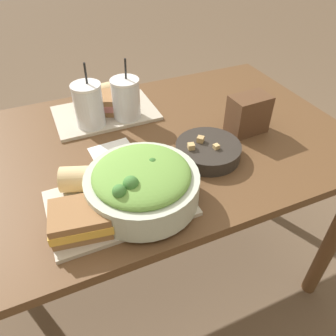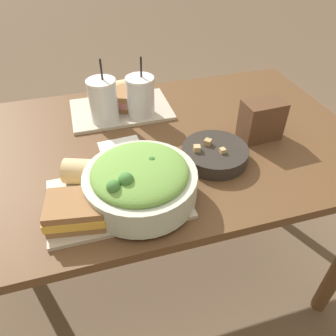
# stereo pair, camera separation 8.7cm
# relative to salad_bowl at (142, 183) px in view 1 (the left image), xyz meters

# --- Properties ---
(ground_plane) EXTENTS (12.00, 12.00, 0.00)m
(ground_plane) POSITION_rel_salad_bowl_xyz_m (0.08, 0.25, -0.84)
(ground_plane) COLOR brown
(dining_table) EXTENTS (1.43, 0.85, 0.77)m
(dining_table) POSITION_rel_salad_bowl_xyz_m (0.08, 0.25, -0.17)
(dining_table) COLOR brown
(dining_table) RESTS_ON ground_plane
(tray_near) EXTENTS (0.37, 0.24, 0.01)m
(tray_near) POSITION_rel_salad_bowl_xyz_m (-0.06, 0.01, -0.06)
(tray_near) COLOR #BCB29E
(tray_near) RESTS_ON dining_table
(tray_far) EXTENTS (0.37, 0.24, 0.01)m
(tray_far) POSITION_rel_salad_bowl_xyz_m (0.03, 0.49, -0.06)
(tray_far) COLOR #BCB29E
(tray_far) RESTS_ON dining_table
(salad_bowl) EXTENTS (0.30, 0.30, 0.13)m
(salad_bowl) POSITION_rel_salad_bowl_xyz_m (0.00, 0.00, 0.00)
(salad_bowl) COLOR beige
(salad_bowl) RESTS_ON tray_near
(soup_bowl) EXTENTS (0.20, 0.20, 0.06)m
(soup_bowl) POSITION_rel_salad_bowl_xyz_m (0.26, 0.11, -0.04)
(soup_bowl) COLOR #2D2823
(soup_bowl) RESTS_ON dining_table
(sandwich_near) EXTENTS (0.16, 0.13, 0.06)m
(sandwich_near) POSITION_rel_salad_bowl_xyz_m (-0.17, -0.04, -0.02)
(sandwich_near) COLOR olive
(sandwich_near) RESTS_ON tray_near
(baguette_near) EXTENTS (0.17, 0.12, 0.07)m
(baguette_near) POSITION_rel_salad_bowl_xyz_m (-0.12, 0.09, -0.02)
(baguette_near) COLOR #DBBC84
(baguette_near) RESTS_ON tray_near
(sandwich_far) EXTENTS (0.18, 0.16, 0.06)m
(sandwich_far) POSITION_rel_salad_bowl_xyz_m (0.03, 0.50, -0.02)
(sandwich_far) COLOR olive
(sandwich_far) RESTS_ON tray_far
(baguette_far) EXTENTS (0.12, 0.08, 0.07)m
(baguette_far) POSITION_rel_salad_bowl_xyz_m (0.02, 0.57, -0.02)
(baguette_far) COLOR #DBBC84
(baguette_far) RESTS_ON tray_far
(drink_cup_dark) EXTENTS (0.10, 0.10, 0.23)m
(drink_cup_dark) POSITION_rel_salad_bowl_xyz_m (-0.04, 0.42, 0.02)
(drink_cup_dark) COLOR silver
(drink_cup_dark) RESTS_ON tray_far
(drink_cup_red) EXTENTS (0.10, 0.10, 0.22)m
(drink_cup_red) POSITION_rel_salad_bowl_xyz_m (0.09, 0.42, 0.01)
(drink_cup_red) COLOR silver
(drink_cup_red) RESTS_ON tray_far
(chip_bag) EXTENTS (0.14, 0.09, 0.13)m
(chip_bag) POSITION_rel_salad_bowl_xyz_m (0.45, 0.18, -0.00)
(chip_bag) COLOR brown
(chip_bag) RESTS_ON dining_table
(napkin_folded) EXTENTS (0.14, 0.10, 0.00)m
(napkin_folded) POSITION_rel_salad_bowl_xyz_m (-0.01, 0.25, -0.07)
(napkin_folded) COLOR white
(napkin_folded) RESTS_ON dining_table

